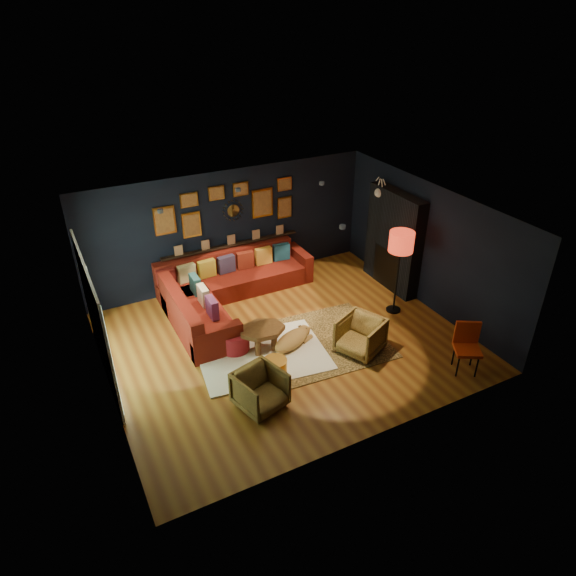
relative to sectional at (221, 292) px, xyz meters
name	(u,v)px	position (x,y,z in m)	size (l,w,h in m)	color
floor	(286,341)	(0.61, -1.81, -0.32)	(6.50, 6.50, 0.00)	#8E5B1E
room_walls	(286,268)	(0.61, -1.81, 1.27)	(6.50, 6.50, 6.50)	black
sectional	(221,292)	(0.00, 0.00, 0.00)	(3.41, 2.69, 0.86)	maroon
ledge	(231,245)	(0.61, 0.87, 0.60)	(3.20, 0.12, 0.04)	black
gallery_wall	(228,207)	(0.60, 0.91, 1.48)	(3.15, 0.04, 1.02)	gold
sunburst_mirror	(233,210)	(0.71, 0.91, 1.38)	(0.47, 0.16, 0.47)	silver
fireplace	(393,244)	(3.71, -0.91, 0.70)	(0.31, 1.60, 2.20)	black
deer_head	(385,191)	(3.75, -0.41, 1.73)	(0.50, 0.28, 0.45)	white
sliding_door	(96,321)	(-2.60, -1.21, 0.78)	(0.06, 2.80, 2.20)	white
ceiling_spots	(266,201)	(0.61, -1.01, 2.24)	(3.30, 2.50, 0.06)	black
shag_rug	(263,355)	(0.02, -2.01, -0.31)	(2.29, 1.67, 0.03)	white
leopard_rug	(308,345)	(0.93, -2.11, -0.31)	(2.87, 2.05, 0.02)	#B68B49
coffee_table	(262,332)	(0.11, -1.82, 0.06)	(0.95, 0.75, 0.44)	brown
pouf	(234,341)	(-0.36, -1.61, -0.11)	(0.55, 0.55, 0.36)	maroon
armchair_left	(260,388)	(-0.56, -3.19, 0.04)	(0.71, 0.66, 0.73)	gold
armchair_right	(360,334)	(1.68, -2.70, 0.06)	(0.74, 0.69, 0.76)	gold
gold_stool	(275,372)	(-0.11, -2.81, -0.07)	(0.40, 0.40, 0.50)	gold
orange_chair	(467,343)	(3.03, -3.95, 0.22)	(0.59, 0.59, 0.91)	black
floor_lamp	(401,245)	(3.11, -1.86, 1.19)	(0.49, 0.49, 1.79)	black
dog	(292,338)	(0.63, -2.01, -0.12)	(1.21, 0.59, 0.38)	#AF8949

